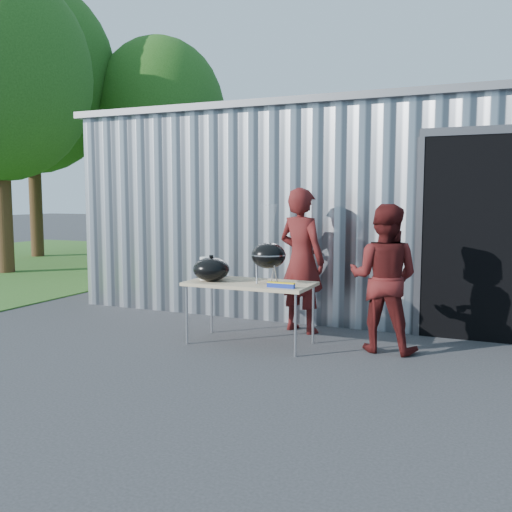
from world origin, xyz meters
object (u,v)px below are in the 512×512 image
at_px(folding_table, 250,285).
at_px(person_cook, 301,260).
at_px(kettle_grill, 269,248).
at_px(person_bystander, 384,278).

height_order(folding_table, person_cook, person_cook).
height_order(folding_table, kettle_grill, kettle_grill).
xyz_separation_m(kettle_grill, person_bystander, (1.28, 0.35, -0.33)).
relative_size(kettle_grill, person_cook, 0.49).
relative_size(kettle_grill, person_bystander, 0.55).
distance_m(folding_table, person_bystander, 1.56).
relative_size(person_cook, person_bystander, 1.12).
xyz_separation_m(folding_table, person_bystander, (1.52, 0.33, 0.13)).
bearing_deg(kettle_grill, person_cook, 82.96).
height_order(kettle_grill, person_bystander, person_bystander).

